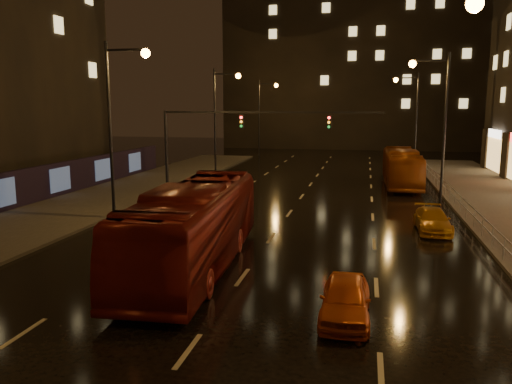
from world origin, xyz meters
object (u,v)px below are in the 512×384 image
bus_curb (402,168)px  taxi_far (432,220)px  bus_red (195,226)px  taxi_near (345,299)px

bus_curb → taxi_far: size_ratio=2.71×
bus_red → taxi_near: (6.14, -3.80, -1.08)m
taxi_near → taxi_far: bearing=71.6°
taxi_far → bus_curb: bearing=90.7°
taxi_near → bus_red: bearing=148.0°
bus_red → bus_curb: (9.55, 23.98, -0.19)m
taxi_near → taxi_far: size_ratio=0.92×
bus_curb → taxi_near: size_ratio=2.95×
bus_red → bus_curb: bearing=64.5°
bus_curb → taxi_near: 28.01m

